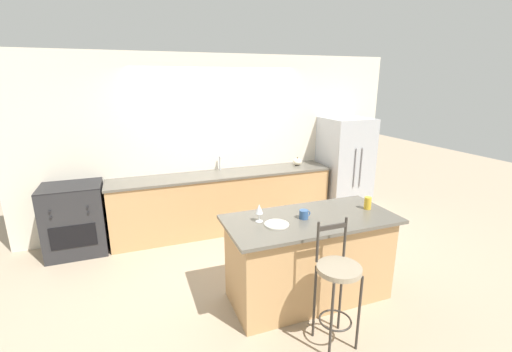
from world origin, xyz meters
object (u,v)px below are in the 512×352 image
Objects in this scene: coffee_mug at (304,214)px; tumbler_cup at (368,203)px; bar_stool_near at (338,281)px; refrigerator at (344,167)px; dinner_plate at (277,224)px; oven_range at (75,219)px; pumpkin_decoration at (297,162)px; wine_glass at (259,209)px.

coffee_mug is 0.79m from tumbler_cup.
tumbler_cup is (0.82, 0.69, 0.37)m from bar_stool_near.
tumbler_cup is at bearing -118.22° from refrigerator.
refrigerator is 12.46× the size of tumbler_cup.
bar_stool_near reaches higher than coffee_mug.
coffee_mug is (0.03, 0.70, 0.35)m from bar_stool_near.
refrigerator reaches higher than coffee_mug.
coffee_mug is (0.33, 0.05, 0.04)m from dinner_plate.
oven_range is at bearing 131.03° from bar_stool_near.
bar_stool_near is 2.99m from pumpkin_decoration.
tumbler_cup is 2.10m from pumpkin_decoration.
pumpkin_decoration is (-0.84, 0.13, 0.14)m from refrigerator.
tumbler_cup reaches higher than coffee_mug.
dinner_plate is 1.33× the size of wine_glass.
coffee_mug is (0.46, -0.09, -0.08)m from wine_glass.
wine_glass is 2.47m from pumpkin_decoration.
pumpkin_decoration is at bearing 0.98° from oven_range.
tumbler_cup reaches higher than oven_range.
coffee_mug is (-1.84, -1.96, 0.13)m from refrigerator.
pumpkin_decoration is at bearing 171.25° from refrigerator.
pumpkin_decoration is at bearing 53.75° from wine_glass.
tumbler_cup is at bearing -32.51° from oven_range.
bar_stool_near is 1.00m from wine_glass.
bar_stool_near is 8.46× the size of tumbler_cup.
dinner_plate is at bearing 114.72° from bar_stool_near.
bar_stool_near is at bearing -139.90° from tumbler_cup.
pumpkin_decoration reaches higher than oven_range.
oven_range is 7.77× the size of coffee_mug.
wine_glass is (-0.43, 0.79, 0.44)m from bar_stool_near.
bar_stool_near is at bearing -61.62° from wine_glass.
refrigerator is 1.47× the size of bar_stool_near.
oven_range reaches higher than dinner_plate.
dinner_plate is 1.80× the size of tumbler_cup.
wine_glass reaches higher than tumbler_cup.
coffee_mug is at bearing -133.28° from refrigerator.
refrigerator is 9.19× the size of wine_glass.
bar_stool_near is 9.25× the size of coffee_mug.
bar_stool_near is (-1.87, -2.65, -0.22)m from refrigerator.
coffee_mug is at bearing -115.66° from pumpkin_decoration.
refrigerator is at bearing -0.96° from oven_range.
bar_stool_near reaches higher than dinner_plate.
coffee_mug is 2.32m from pumpkin_decoration.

